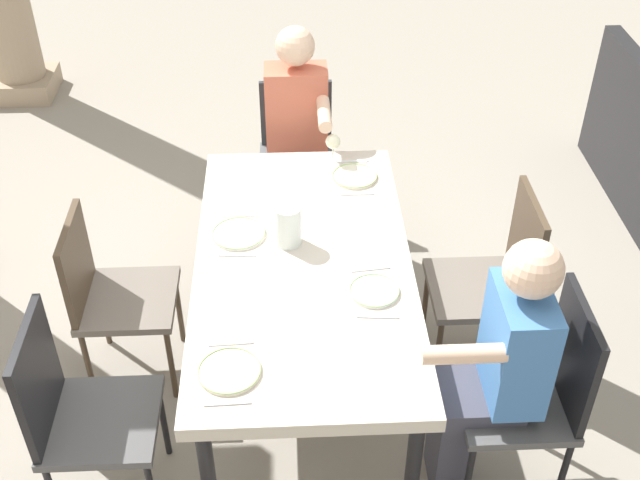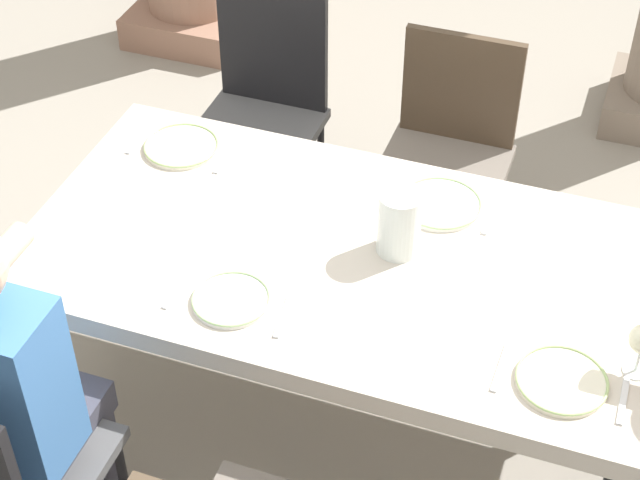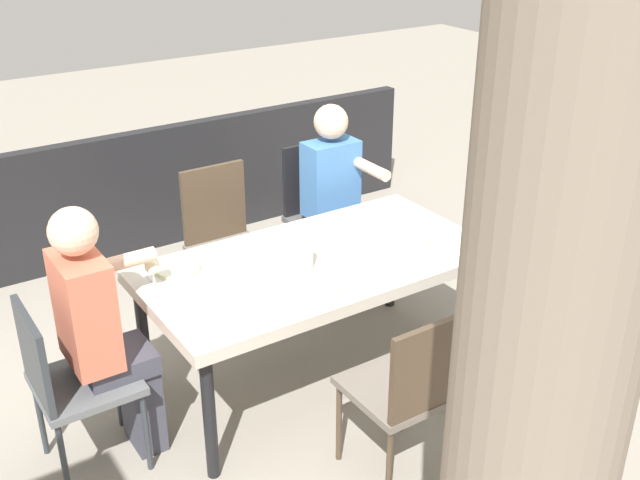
{
  "view_description": "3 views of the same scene",
  "coord_description": "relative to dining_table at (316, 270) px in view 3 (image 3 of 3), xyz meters",
  "views": [
    {
      "loc": [
        -2.68,
        0.05,
        2.92
      ],
      "look_at": [
        0.13,
        -0.08,
        0.75
      ],
      "focal_mm": 44.37,
      "sensor_mm": 36.0,
      "label": 1
    },
    {
      "loc": [
        0.65,
        -2.06,
        2.66
      ],
      "look_at": [
        -0.05,
        -0.07,
        0.83
      ],
      "focal_mm": 58.04,
      "sensor_mm": 36.0,
      "label": 2
    },
    {
      "loc": [
        1.94,
        2.98,
        2.54
      ],
      "look_at": [
        -0.06,
        -0.05,
        0.81
      ],
      "focal_mm": 43.14,
      "sensor_mm": 36.0,
      "label": 3
    }
  ],
  "objects": [
    {
      "name": "plate_2",
      "position": [
        0.2,
        0.29,
        0.07
      ],
      "size": [
        0.24,
        0.24,
        0.02
      ],
      "color": "white",
      "rests_on": "dining_table"
    },
    {
      "name": "fork_3",
      "position": [
        0.5,
        -0.28,
        0.06
      ],
      "size": [
        0.02,
        0.17,
        0.01
      ],
      "primitive_type": "cube",
      "rotation": [
        0.0,
        0.0,
        -0.02
      ],
      "color": "silver",
      "rests_on": "dining_table"
    },
    {
      "name": "plate_0",
      "position": [
        -0.65,
        0.29,
        0.07
      ],
      "size": [
        0.24,
        0.24,
        0.02
      ],
      "color": "silver",
      "rests_on": "dining_table"
    },
    {
      "name": "fork_1",
      "position": [
        -0.37,
        -0.29,
        0.06
      ],
      "size": [
        0.03,
        0.17,
        0.01
      ],
      "primitive_type": "cube",
      "rotation": [
        0.0,
        0.0,
        -0.08
      ],
      "color": "silver",
      "rests_on": "dining_table"
    },
    {
      "name": "spoon_1",
      "position": [
        -0.07,
        -0.29,
        0.06
      ],
      "size": [
        0.04,
        0.17,
        0.01
      ],
      "primitive_type": "cube",
      "rotation": [
        0.0,
        0.0,
        0.11
      ],
      "color": "silver",
      "rests_on": "dining_table"
    },
    {
      "name": "chair_west_north",
      "position": [
        -0.62,
        0.9,
        -0.13
      ],
      "size": [
        0.44,
        0.44,
        0.95
      ],
      "color": "#4F4F50",
      "rests_on": "ground"
    },
    {
      "name": "chair_west_south",
      "position": [
        -0.62,
        -0.9,
        -0.11
      ],
      "size": [
        0.44,
        0.44,
        0.97
      ],
      "color": "#4F4F50",
      "rests_on": "ground"
    },
    {
      "name": "ground_plane",
      "position": [
        0.0,
        0.0,
        -0.67
      ],
      "size": [
        16.0,
        16.0,
        0.0
      ],
      "primitive_type": "plane",
      "color": "gray"
    },
    {
      "name": "chair_mid_south",
      "position": [
        0.09,
        -0.9,
        -0.13
      ],
      "size": [
        0.44,
        0.44,
        0.95
      ],
      "color": "#6A6158",
      "rests_on": "ground"
    },
    {
      "name": "plate_1",
      "position": [
        -0.22,
        -0.29,
        0.07
      ],
      "size": [
        0.21,
        0.21,
        0.02
      ],
      "color": "white",
      "rests_on": "dining_table"
    },
    {
      "name": "spoon_3",
      "position": [
        0.8,
        -0.28,
        0.06
      ],
      "size": [
        0.02,
        0.17,
        0.01
      ],
      "primitive_type": "cube",
      "rotation": [
        0.0,
        0.0,
        0.01
      ],
      "color": "silver",
      "rests_on": "dining_table"
    },
    {
      "name": "dining_table",
      "position": [
        0.0,
        0.0,
        0.0
      ],
      "size": [
        1.82,
        0.95,
        0.73
      ],
      "color": "beige",
      "rests_on": "ground"
    },
    {
      "name": "diner_woman_green",
      "position": [
        -0.62,
        -0.72,
        0.02
      ],
      "size": [
        0.35,
        0.5,
        1.28
      ],
      "color": "#3F3F4C",
      "rests_on": "ground"
    },
    {
      "name": "fork_2",
      "position": [
        0.05,
        0.29,
        0.06
      ],
      "size": [
        0.03,
        0.17,
        0.01
      ],
      "primitive_type": "cube",
      "rotation": [
        0.0,
        0.0,
        -0.08
      ],
      "color": "silver",
      "rests_on": "dining_table"
    },
    {
      "name": "chair_head_east",
      "position": [
        1.33,
        0.0,
        -0.16
      ],
      "size": [
        0.44,
        0.44,
        0.88
      ],
      "color": "#5B5E61",
      "rests_on": "ground"
    },
    {
      "name": "spoon_2",
      "position": [
        0.35,
        0.29,
        0.06
      ],
      "size": [
        0.02,
        0.17,
        0.01
      ],
      "primitive_type": "cube",
      "rotation": [
        0.0,
        0.0,
        -0.01
      ],
      "color": "silver",
      "rests_on": "dining_table"
    },
    {
      "name": "patio_railing",
      "position": [
        0.0,
        -2.07,
        -0.22
      ],
      "size": [
        4.22,
        0.1,
        0.9
      ],
      "primitive_type": "cube",
      "color": "black",
      "rests_on": "ground"
    },
    {
      "name": "stone_column_centre",
      "position": [
        0.81,
        2.12,
        0.66
      ],
      "size": [
        0.5,
        0.5,
        2.71
      ],
      "color": "gray",
      "rests_on": "ground"
    },
    {
      "name": "water_pitcher",
      "position": [
        0.13,
        0.06,
        0.15
      ],
      "size": [
        0.12,
        0.12,
        0.19
      ],
      "color": "white",
      "rests_on": "dining_table"
    },
    {
      "name": "wine_glass_3",
      "position": [
        0.82,
        -0.18,
        0.17
      ],
      "size": [
        0.08,
        0.08,
        0.15
      ],
      "color": "white",
      "rests_on": "dining_table"
    },
    {
      "name": "diner_man_white",
      "position": [
        1.14,
        -0.0,
        0.03
      ],
      "size": [
        0.49,
        0.35,
        1.3
      ],
      "color": "#3F3F4C",
      "rests_on": "ground"
    },
    {
      "name": "spoon_0",
      "position": [
        -0.5,
        0.29,
        0.06
      ],
      "size": [
        0.02,
        0.17,
        0.01
      ],
      "primitive_type": "cube",
      "rotation": [
        0.0,
        0.0,
        0.05
      ],
      "color": "silver",
      "rests_on": "dining_table"
    },
    {
      "name": "chair_mid_north",
      "position": [
        0.09,
        0.89,
        -0.15
      ],
      "size": [
        0.44,
        0.44,
        0.89
      ],
      "color": "#6A6158",
      "rests_on": "ground"
    },
    {
      "name": "plate_3",
      "position": [
        0.65,
        -0.28,
        0.07
      ],
      "size": [
        0.23,
        0.23,
        0.02
      ],
      "color": "silver",
      "rests_on": "dining_table"
    },
    {
      "name": "fork_0",
      "position": [
        -0.8,
        0.29,
        0.06
      ],
      "size": [
        0.02,
        0.17,
        0.01
      ],
      "primitive_type": "cube",
      "rotation": [
        0.0,
        0.0,
        0.03
      ],
      "color": "silver",
      "rests_on": "dining_table"
    }
  ]
}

